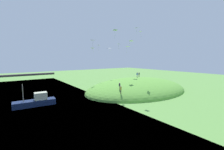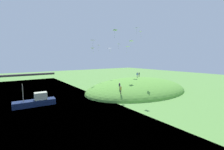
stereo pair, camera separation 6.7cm
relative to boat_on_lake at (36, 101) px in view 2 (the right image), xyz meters
name	(u,v)px [view 2 (the right image)]	position (x,y,z in m)	size (l,w,h in m)	color
ground_plane	(104,92)	(17.31, 2.22, -0.85)	(160.00, 160.00, 0.00)	#5B9142
grass_hill	(137,90)	(26.70, -1.37, -0.85)	(31.95, 22.59, 7.34)	#5B9C3A
boat_on_lake	(36,101)	(0.00, 0.00, 0.00)	(7.79, 2.68, 4.55)	#121F40
person_walking_path	(137,74)	(27.37, -0.60, 3.84)	(0.55, 0.55, 1.65)	#3F3932
person_with_child	(120,85)	(16.35, -6.18, 2.51)	(0.53, 0.53, 1.66)	brown
person_near_shore	(139,80)	(38.12, 9.09, 0.19)	(0.43, 0.43, 1.66)	black
person_watching_kites	(121,89)	(15.64, -7.53, 2.02)	(0.40, 0.40, 1.79)	brown
person_on_hilltop	(139,74)	(31.71, 2.90, 3.38)	(0.52, 0.52, 1.66)	#4F4F48
kite_0	(131,41)	(27.13, 2.01, 13.73)	(1.20, 1.33, 2.17)	white
kite_1	(93,48)	(16.12, 6.09, 11.37)	(0.97, 0.81, 1.79)	white
kite_2	(99,45)	(19.10, 7.67, 12.48)	(1.33, 1.43, 2.12)	silver
kite_3	(128,47)	(22.07, -2.19, 11.56)	(1.03, 0.72, 1.97)	white
kite_4	(110,48)	(21.94, 6.02, 11.57)	(0.85, 1.02, 1.23)	white
kite_5	(119,44)	(17.24, -4.60, 11.79)	(0.73, 0.83, 1.32)	silver
kite_6	(137,28)	(19.38, -8.25, 15.14)	(0.68, 0.92, 1.33)	white
kite_7	(93,41)	(11.60, -2.48, 12.42)	(0.99, 0.76, 2.24)	white
kite_8	(141,32)	(24.48, -4.45, 15.26)	(0.93, 0.83, 2.17)	white
kite_9	(115,31)	(14.72, -6.65, 14.36)	(1.00, 0.71, 1.95)	white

